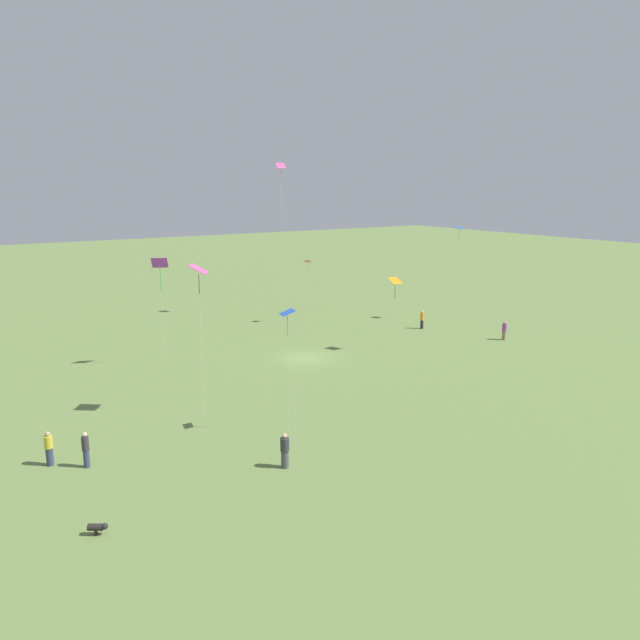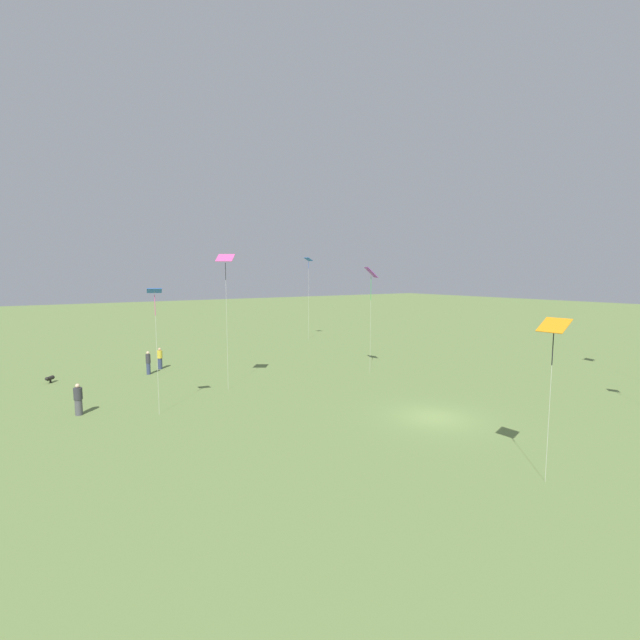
# 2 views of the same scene
# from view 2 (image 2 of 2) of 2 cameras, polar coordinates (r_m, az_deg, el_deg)

# --- Properties ---
(ground_plane) EXTENTS (240.00, 240.00, 0.00)m
(ground_plane) POSITION_cam_2_polar(r_m,az_deg,el_deg) (25.40, 15.02, -12.46)
(ground_plane) COLOR olive
(person_1) EXTENTS (0.45, 0.45, 1.82)m
(person_1) POSITION_cam_2_polar(r_m,az_deg,el_deg) (38.87, -20.57, -4.84)
(person_1) COLOR #333D5B
(person_1) RESTS_ON ground_plane
(person_2) EXTENTS (0.47, 0.47, 1.83)m
(person_2) POSITION_cam_2_polar(r_m,az_deg,el_deg) (28.32, -29.53, -9.23)
(person_2) COLOR #4C4C51
(person_2) RESTS_ON ground_plane
(person_3) EXTENTS (0.41, 0.41, 1.88)m
(person_3) POSITION_cam_2_polar(r_m,az_deg,el_deg) (37.15, -21.93, -5.31)
(person_3) COLOR #333D5B
(person_3) RESTS_ON ground_plane
(kite_2) EXTENTS (1.02, 0.95, 10.08)m
(kite_2) POSITION_cam_2_polar(r_m,az_deg,el_deg) (52.52, -1.56, 7.70)
(kite_2) COLOR blue
(kite_2) RESTS_ON ground_plane
(kite_3) EXTENTS (0.89, 0.92, 7.24)m
(kite_3) POSITION_cam_2_polar(r_m,az_deg,el_deg) (25.53, -21.20, 3.04)
(kite_3) COLOR blue
(kite_3) RESTS_ON ground_plane
(kite_5) EXTENTS (1.48, 1.51, 9.40)m
(kite_5) POSITION_cam_2_polar(r_m,az_deg,el_deg) (29.91, -12.51, 7.69)
(kite_5) COLOR #E54C99
(kite_5) RESTS_ON ground_plane
(kite_6) EXTENTS (1.47, 1.32, 8.60)m
(kite_6) POSITION_cam_2_polar(r_m,az_deg,el_deg) (34.53, 6.83, 5.99)
(kite_6) COLOR purple
(kite_6) RESTS_ON ground_plane
(kite_7) EXTENTS (1.01, 0.90, 6.35)m
(kite_7) POSITION_cam_2_polar(r_m,az_deg,el_deg) (18.16, 28.73, -1.13)
(kite_7) COLOR orange
(kite_7) RESTS_ON ground_plane
(dog_0) EXTENTS (0.79, 0.64, 0.53)m
(dog_0) POSITION_cam_2_polar(r_m,az_deg,el_deg) (37.67, -32.38, -6.59)
(dog_0) COLOR black
(dog_0) RESTS_ON ground_plane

